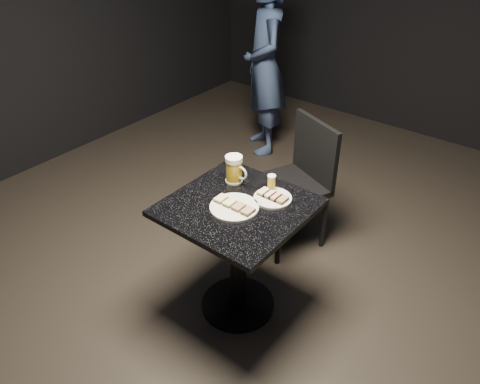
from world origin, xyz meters
name	(u,v)px	position (x,y,z in m)	size (l,w,h in m)	color
floor	(238,305)	(0.00, 0.00, 0.00)	(6.00, 6.00, 0.00)	black
plate_large	(234,207)	(0.01, -0.04, 0.76)	(0.26, 0.26, 0.01)	silver
plate_small	(273,198)	(0.12, 0.16, 0.76)	(0.20, 0.20, 0.01)	silver
patron	(265,66)	(-1.09, 1.76, 0.80)	(0.59, 0.39, 1.61)	navy
table	(238,241)	(0.00, 0.00, 0.51)	(0.70, 0.70, 0.75)	black
beer_mug	(234,169)	(-0.16, 0.17, 0.83)	(0.14, 0.10, 0.16)	silver
beer_tumbler	(271,183)	(0.06, 0.22, 0.80)	(0.05, 0.05, 0.10)	silver
chair	(298,177)	(-0.10, 0.78, 0.50)	(0.57, 0.57, 0.89)	black
canapes_on_plate_large	(234,205)	(0.01, -0.04, 0.77)	(0.23, 0.07, 0.02)	#4C3521
canapes_on_plate_small	(273,196)	(0.12, 0.16, 0.77)	(0.16, 0.07, 0.02)	#4C3521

